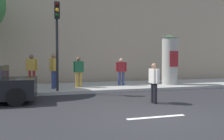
% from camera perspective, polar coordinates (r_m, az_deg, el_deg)
% --- Properties ---
extents(ground_plane, '(80.00, 80.00, 0.00)m').
position_cam_1_polar(ground_plane, '(7.08, 10.52, -10.98)').
color(ground_plane, '#232326').
extents(sidewalk_curb, '(36.00, 4.00, 0.15)m').
position_cam_1_polar(sidewalk_curb, '(13.57, -3.33, -4.01)').
color(sidewalk_curb, '#9E9B93').
rests_on(sidewalk_curb, ground_plane).
extents(lane_markings, '(25.80, 0.16, 0.01)m').
position_cam_1_polar(lane_markings, '(7.08, 10.52, -10.94)').
color(lane_markings, silver).
rests_on(lane_markings, ground_plane).
extents(building_backdrop, '(36.00, 5.00, 8.14)m').
position_cam_1_polar(building_backdrop, '(18.52, -7.10, 10.18)').
color(building_backdrop, tan).
rests_on(building_backdrop, ground_plane).
extents(traffic_light, '(0.24, 0.45, 4.09)m').
position_cam_1_polar(traffic_light, '(11.42, -12.94, 8.93)').
color(traffic_light, black).
rests_on(traffic_light, sidewalk_curb).
extents(poster_column, '(1.00, 1.00, 2.93)m').
position_cam_1_polar(poster_column, '(14.52, 13.58, 2.54)').
color(poster_column, '#9E9B93').
rests_on(poster_column, sidewalk_curb).
extents(pedestrian_in_dark_shirt, '(0.26, 0.63, 1.50)m').
position_cam_1_polar(pedestrian_in_dark_shirt, '(9.06, 9.98, -2.35)').
color(pedestrian_in_dark_shirt, black).
rests_on(pedestrian_in_dark_shirt, ground_plane).
extents(pedestrian_near_pole, '(0.60, 0.31, 1.74)m').
position_cam_1_polar(pedestrian_near_pole, '(13.51, -18.57, 0.50)').
color(pedestrian_near_pole, maroon).
rests_on(pedestrian_near_pole, sidewalk_curb).
extents(pedestrian_tallest, '(0.45, 0.48, 1.78)m').
position_cam_1_polar(pedestrian_tallest, '(12.44, -13.66, 0.48)').
color(pedestrian_tallest, navy).
rests_on(pedestrian_tallest, sidewalk_curb).
extents(pedestrian_in_light_jacket, '(0.59, 0.36, 1.53)m').
position_cam_1_polar(pedestrian_in_light_jacket, '(13.50, 2.22, 0.07)').
color(pedestrian_in_light_jacket, navy).
rests_on(pedestrian_in_light_jacket, sidewalk_curb).
extents(pedestrian_with_backpack, '(0.57, 0.28, 1.60)m').
position_cam_1_polar(pedestrian_with_backpack, '(12.78, -7.98, 0.05)').
color(pedestrian_with_backpack, '#B78C33').
rests_on(pedestrian_with_backpack, sidewalk_curb).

